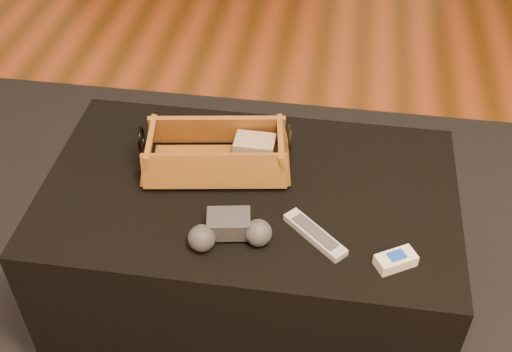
# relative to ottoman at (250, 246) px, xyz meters

# --- Properties ---
(floor) EXTENTS (5.00, 5.50, 0.01)m
(floor) POSITION_rel_ottoman_xyz_m (-0.15, -0.18, -0.23)
(floor) COLOR brown
(floor) RESTS_ON ground
(area_rug) EXTENTS (2.60, 2.00, 0.01)m
(area_rug) POSITION_rel_ottoman_xyz_m (0.00, -0.05, -0.22)
(area_rug) COLOR black
(area_rug) RESTS_ON floor
(ottoman) EXTENTS (1.00, 0.60, 0.42)m
(ottoman) POSITION_rel_ottoman_xyz_m (0.00, 0.00, 0.00)
(ottoman) COLOR black
(ottoman) RESTS_ON area_rug
(tv_remote) EXTENTS (0.19, 0.09, 0.02)m
(tv_remote) POSITION_rel_ottoman_xyz_m (-0.11, 0.05, 0.23)
(tv_remote) COLOR black
(tv_remote) RESTS_ON wicker_basket
(cloth_bundle) EXTENTS (0.10, 0.07, 0.05)m
(cloth_bundle) POSITION_rel_ottoman_xyz_m (-0.00, 0.11, 0.25)
(cloth_bundle) COLOR tan
(cloth_bundle) RESTS_ON wicker_basket
(wicker_basket) EXTENTS (0.38, 0.24, 0.13)m
(wicker_basket) POSITION_rel_ottoman_xyz_m (-0.09, 0.06, 0.25)
(wicker_basket) COLOR #A06A24
(wicker_basket) RESTS_ON ottoman
(game_controller) EXTENTS (0.19, 0.13, 0.06)m
(game_controller) POSITION_rel_ottoman_xyz_m (-0.02, -0.17, 0.24)
(game_controller) COLOR #2D2D2F
(game_controller) RESTS_ON ottoman
(silver_remote) EXTENTS (0.15, 0.14, 0.02)m
(silver_remote) POSITION_rel_ottoman_xyz_m (0.17, -0.14, 0.22)
(silver_remote) COLOR #BABDC2
(silver_remote) RESTS_ON ottoman
(cream_gadget) EXTENTS (0.10, 0.08, 0.03)m
(cream_gadget) POSITION_rel_ottoman_xyz_m (0.35, -0.19, 0.22)
(cream_gadget) COLOR silver
(cream_gadget) RESTS_ON ottoman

